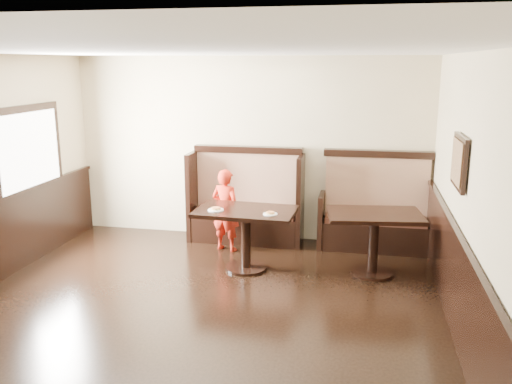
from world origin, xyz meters
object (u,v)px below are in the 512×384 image
(booth_main, at_px, (246,207))
(table_neighbor, at_px, (374,229))
(booth_neighbor, at_px, (375,217))
(table_main, at_px, (246,224))
(child, at_px, (226,210))

(booth_main, xyz_separation_m, table_neighbor, (1.92, -1.06, 0.09))
(booth_neighbor, relative_size, table_neighbor, 1.29)
(table_main, bearing_deg, child, 125.83)
(booth_neighbor, height_order, table_main, booth_neighbor)
(booth_main, height_order, child, booth_main)
(booth_neighbor, distance_m, table_main, 2.09)
(table_main, bearing_deg, booth_main, 104.59)
(booth_main, relative_size, table_neighbor, 1.37)
(booth_main, distance_m, booth_neighbor, 1.95)
(booth_main, distance_m, table_neighbor, 2.19)
(booth_neighbor, relative_size, table_main, 1.24)
(child, bearing_deg, booth_neighbor, -150.66)
(booth_neighbor, bearing_deg, table_main, -144.30)
(table_neighbor, xyz_separation_m, child, (-2.11, 0.53, -0.01))
(booth_main, bearing_deg, booth_neighbor, -0.05)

